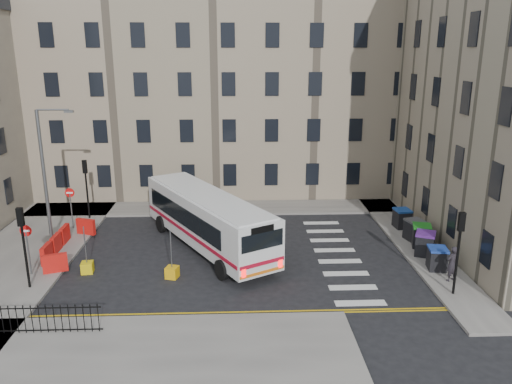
{
  "coord_description": "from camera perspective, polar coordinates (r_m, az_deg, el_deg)",
  "views": [
    {
      "loc": [
        -1.72,
        -26.78,
        11.43
      ],
      "look_at": [
        -0.56,
        2.62,
        3.0
      ],
      "focal_mm": 35.0,
      "sensor_mm": 36.0,
      "label": 1
    }
  ],
  "objects": [
    {
      "name": "roadworks_barriers",
      "position": [
        31.02,
        -21.25,
        -5.49
      ],
      "size": [
        1.66,
        6.26,
        1.0
      ],
      "color": "red",
      "rests_on": "pavement_west"
    },
    {
      "name": "traffic_light_sw",
      "position": [
        26.41,
        -25.11,
        -4.5
      ],
      "size": [
        0.28,
        0.22,
        4.1
      ],
      "color": "black",
      "rests_on": "pavement_west"
    },
    {
      "name": "streetlamp",
      "position": [
        31.71,
        -23.05,
        1.77
      ],
      "size": [
        0.5,
        0.22,
        8.14
      ],
      "color": "#595B5E",
      "rests_on": "pavement_west"
    },
    {
      "name": "pavement_west",
      "position": [
        32.42,
        -24.5,
        -6.03
      ],
      "size": [
        6.0,
        22.0,
        0.15
      ],
      "primitive_type": "cube",
      "color": "slate",
      "rests_on": "ground"
    },
    {
      "name": "bollard_chevron",
      "position": [
        28.19,
        -18.71,
        -8.17
      ],
      "size": [
        0.66,
        0.66,
        0.6
      ],
      "primitive_type": "cube",
      "rotation": [
        0.0,
        0.0,
        0.1
      ],
      "color": "#DABB0C",
      "rests_on": "ground"
    },
    {
      "name": "ground",
      "position": [
        29.17,
        1.31,
        -7.09
      ],
      "size": [
        120.0,
        120.0,
        0.0
      ],
      "primitive_type": "plane",
      "color": "black",
      "rests_on": "ground"
    },
    {
      "name": "bus",
      "position": [
        29.52,
        -5.59,
        -2.97
      ],
      "size": [
        8.29,
        11.69,
        3.25
      ],
      "rotation": [
        0.0,
        0.0,
        0.52
      ],
      "color": "silver",
      "rests_on": "ground"
    },
    {
      "name": "wheelie_bin_c",
      "position": [
        31.19,
        18.37,
        -4.76
      ],
      "size": [
        1.32,
        1.43,
        1.32
      ],
      "rotation": [
        0.0,
        0.0,
        -0.27
      ],
      "color": "black",
      "rests_on": "pavement_east"
    },
    {
      "name": "wheelie_bin_b",
      "position": [
        30.03,
        18.75,
        -5.6
      ],
      "size": [
        1.45,
        1.53,
        1.33
      ],
      "rotation": [
        0.0,
        0.0,
        -0.43
      ],
      "color": "black",
      "rests_on": "pavement_east"
    },
    {
      "name": "wheelie_bin_e",
      "position": [
        34.1,
        16.35,
        -2.89
      ],
      "size": [
        1.08,
        1.21,
        1.24
      ],
      "rotation": [
        0.0,
        0.0,
        0.1
      ],
      "color": "black",
      "rests_on": "pavement_east"
    },
    {
      "name": "pedestrian",
      "position": [
        27.14,
        21.5,
        -7.64
      ],
      "size": [
        0.8,
        0.7,
        1.84
      ],
      "primitive_type": "imported",
      "rotation": [
        0.0,
        0.0,
        3.61
      ],
      "color": "black",
      "rests_on": "pavement_east"
    },
    {
      "name": "traffic_light_east",
      "position": [
        25.15,
        22.22,
        -5.16
      ],
      "size": [
        0.28,
        0.22,
        4.1
      ],
      "color": "black",
      "rests_on": "pavement_east"
    },
    {
      "name": "pavement_north",
      "position": [
        37.4,
        -8.74,
        -1.88
      ],
      "size": [
        36.0,
        3.2,
        0.15
      ],
      "primitive_type": "cube",
      "color": "slate",
      "rests_on": "ground"
    },
    {
      "name": "bollard_yellow",
      "position": [
        26.55,
        -9.56,
        -9.04
      ],
      "size": [
        0.74,
        0.74,
        0.6
      ],
      "primitive_type": "cube",
      "rotation": [
        0.0,
        0.0,
        -0.28
      ],
      "color": "#E2A30C",
      "rests_on": "ground"
    },
    {
      "name": "pavement_sw",
      "position": [
        20.93,
        -17.32,
        -17.68
      ],
      "size": [
        20.0,
        6.0,
        0.15
      ],
      "primitive_type": "cube",
      "color": "slate",
      "rests_on": "ground"
    },
    {
      "name": "pavement_east",
      "position": [
        34.51,
        16.0,
        -3.87
      ],
      "size": [
        2.4,
        26.0,
        0.15
      ],
      "primitive_type": "cube",
      "color": "slate",
      "rests_on": "ground"
    },
    {
      "name": "wheelie_bin_a",
      "position": [
        28.36,
        19.99,
        -7.14
      ],
      "size": [
        1.11,
        1.22,
        1.2
      ],
      "rotation": [
        0.0,
        0.0,
        -0.15
      ],
      "color": "black",
      "rests_on": "pavement_east"
    },
    {
      "name": "terrace_north",
      "position": [
        42.7,
        -9.58,
        12.0
      ],
      "size": [
        38.3,
        10.8,
        17.2
      ],
      "color": "gray",
      "rests_on": "ground"
    },
    {
      "name": "no_entry_south",
      "position": [
        28.16,
        -24.72,
        -4.95
      ],
      "size": [
        0.6,
        0.08,
        3.0
      ],
      "color": "#595B5E",
      "rests_on": "pavement_west"
    },
    {
      "name": "traffic_light_nw",
      "position": [
        35.86,
        -18.86,
        1.31
      ],
      "size": [
        0.28,
        0.22,
        4.1
      ],
      "color": "black",
      "rests_on": "pavement_west"
    },
    {
      "name": "no_entry_north",
      "position": [
        34.38,
        -20.45,
        -0.84
      ],
      "size": [
        0.6,
        0.08,
        3.0
      ],
      "color": "#595B5E",
      "rests_on": "pavement_west"
    },
    {
      "name": "wheelie_bin_d",
      "position": [
        32.12,
        17.68,
        -4.14
      ],
      "size": [
        1.26,
        1.37,
        1.27
      ],
      "rotation": [
        0.0,
        0.0,
        0.26
      ],
      "color": "black",
      "rests_on": "pavement_east"
    },
    {
      "name": "iron_railings",
      "position": [
        23.45,
        -26.67,
        -12.96
      ],
      "size": [
        7.8,
        0.04,
        1.2
      ],
      "color": "black",
      "rests_on": "pavement_sw"
    }
  ]
}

